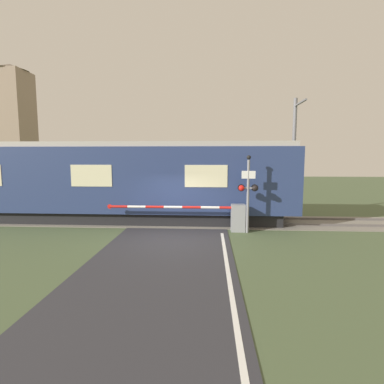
% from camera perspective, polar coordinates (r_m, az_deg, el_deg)
% --- Properties ---
extents(ground_plane, '(80.00, 80.00, 0.00)m').
position_cam_1_polar(ground_plane, '(11.89, -3.90, -8.99)').
color(ground_plane, '#475638').
extents(track_bed, '(36.00, 3.20, 0.13)m').
position_cam_1_polar(track_bed, '(15.08, -2.29, -5.53)').
color(track_bed, slate).
rests_on(track_bed, ground_plane).
extents(train, '(18.88, 2.88, 3.92)m').
position_cam_1_polar(train, '(15.66, -16.62, 1.98)').
color(train, black).
rests_on(train, ground_plane).
extents(crossing_barrier, '(6.04, 0.44, 1.18)m').
position_cam_1_polar(crossing_barrier, '(13.07, 6.52, -4.54)').
color(crossing_barrier, gray).
rests_on(crossing_barrier, ground_plane).
extents(signal_post, '(0.86, 0.26, 3.28)m').
position_cam_1_polar(signal_post, '(12.76, 10.64, 0.56)').
color(signal_post, gray).
rests_on(signal_post, ground_plane).
extents(catenary_pole, '(0.20, 1.90, 6.34)m').
position_cam_1_polar(catenary_pole, '(17.24, 18.81, 6.66)').
color(catenary_pole, slate).
rests_on(catenary_pole, ground_plane).
extents(distant_building, '(4.40, 4.40, 14.54)m').
position_cam_1_polar(distant_building, '(44.27, -30.87, 11.06)').
color(distant_building, gray).
rests_on(distant_building, ground_plane).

